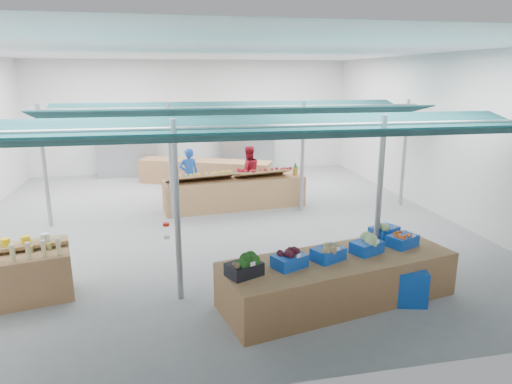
{
  "coord_description": "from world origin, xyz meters",
  "views": [
    {
      "loc": [
        -1.17,
        -11.11,
        3.65
      ],
      "look_at": [
        0.79,
        -1.6,
        1.15
      ],
      "focal_mm": 32.0,
      "sensor_mm": 36.0,
      "label": 1
    }
  ],
  "objects_px": {
    "vendor_left": "(189,174)",
    "vendor_right": "(248,172)",
    "crate_stack": "(410,288)",
    "bottle_shelf": "(12,276)",
    "veg_counter": "(338,279)",
    "fruit_counter": "(235,193)"
  },
  "relations": [
    {
      "from": "fruit_counter",
      "to": "vendor_right",
      "type": "distance_m",
      "value": 1.31
    },
    {
      "from": "vendor_right",
      "to": "veg_counter",
      "type": "bearing_deg",
      "value": 86.08
    },
    {
      "from": "veg_counter",
      "to": "vendor_right",
      "type": "xyz_separation_m",
      "value": [
        -0.21,
        6.87,
        0.41
      ]
    },
    {
      "from": "vendor_left",
      "to": "vendor_right",
      "type": "distance_m",
      "value": 1.8
    },
    {
      "from": "veg_counter",
      "to": "vendor_right",
      "type": "relative_size",
      "value": 2.47
    },
    {
      "from": "veg_counter",
      "to": "vendor_left",
      "type": "xyz_separation_m",
      "value": [
        -2.01,
        6.87,
        0.41
      ]
    },
    {
      "from": "bottle_shelf",
      "to": "vendor_left",
      "type": "bearing_deg",
      "value": 48.16
    },
    {
      "from": "bottle_shelf",
      "to": "fruit_counter",
      "type": "distance_m",
      "value": 6.48
    },
    {
      "from": "crate_stack",
      "to": "vendor_left",
      "type": "relative_size",
      "value": 0.38
    },
    {
      "from": "bottle_shelf",
      "to": "vendor_right",
      "type": "bearing_deg",
      "value": 36.39
    },
    {
      "from": "crate_stack",
      "to": "vendor_left",
      "type": "distance_m",
      "value": 7.9
    },
    {
      "from": "fruit_counter",
      "to": "crate_stack",
      "type": "xyz_separation_m",
      "value": [
        1.91,
        -6.14,
        -0.13
      ]
    },
    {
      "from": "veg_counter",
      "to": "crate_stack",
      "type": "xyz_separation_m",
      "value": [
        1.1,
        -0.38,
        -0.08
      ]
    },
    {
      "from": "bottle_shelf",
      "to": "fruit_counter",
      "type": "relative_size",
      "value": 0.49
    },
    {
      "from": "bottle_shelf",
      "to": "vendor_right",
      "type": "relative_size",
      "value": 1.24
    },
    {
      "from": "veg_counter",
      "to": "crate_stack",
      "type": "height_order",
      "value": "veg_counter"
    },
    {
      "from": "vendor_left",
      "to": "vendor_right",
      "type": "height_order",
      "value": "same"
    },
    {
      "from": "bottle_shelf",
      "to": "veg_counter",
      "type": "bearing_deg",
      "value": -23.96
    },
    {
      "from": "fruit_counter",
      "to": "vendor_right",
      "type": "xyz_separation_m",
      "value": [
        0.6,
        1.1,
        0.37
      ]
    },
    {
      "from": "fruit_counter",
      "to": "vendor_right",
      "type": "height_order",
      "value": "vendor_right"
    },
    {
      "from": "fruit_counter",
      "to": "vendor_left",
      "type": "xyz_separation_m",
      "value": [
        -1.2,
        1.1,
        0.37
      ]
    },
    {
      "from": "bottle_shelf",
      "to": "crate_stack",
      "type": "height_order",
      "value": "bottle_shelf"
    }
  ]
}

